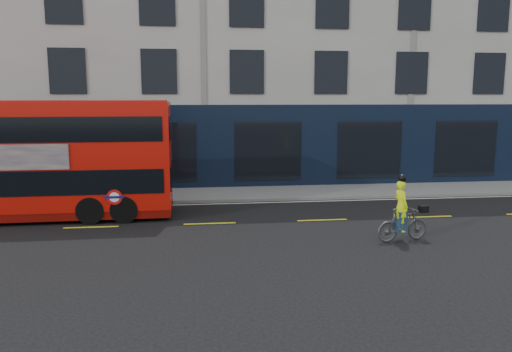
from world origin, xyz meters
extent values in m
plane|color=black|center=(0.00, 0.00, 0.00)|extent=(120.00, 120.00, 0.00)
cube|color=gray|center=(0.00, 6.50, 0.06)|extent=(60.00, 3.00, 0.12)
cube|color=slate|center=(0.00, 5.00, 0.07)|extent=(60.00, 0.12, 0.13)
cube|color=#B6B4AC|center=(0.00, 13.00, 7.50)|extent=(50.00, 10.00, 15.00)
cube|color=black|center=(0.00, 7.98, 2.00)|extent=(50.00, 0.08, 4.00)
cube|color=silver|center=(0.00, 4.70, 0.00)|extent=(58.00, 0.10, 0.01)
cube|color=#BF1007|center=(-6.58, 3.02, 2.30)|extent=(10.47, 2.49, 3.75)
cube|color=#5F0803|center=(-6.58, 3.02, 0.28)|extent=(10.47, 2.45, 0.28)
cube|color=black|center=(-6.58, 3.02, 1.47)|extent=(10.05, 2.53, 0.85)
cube|color=black|center=(-6.58, 3.02, 3.27)|extent=(10.05, 2.53, 0.85)
cube|color=#9E120B|center=(-6.58, 3.02, 4.19)|extent=(10.26, 2.40, 0.08)
cube|color=black|center=(-1.34, 3.08, 1.47)|extent=(0.06, 2.14, 0.85)
cube|color=black|center=(-1.34, 3.08, 3.27)|extent=(0.06, 2.14, 0.85)
cylinder|color=red|center=(-3.24, 1.84, 0.95)|extent=(0.53, 0.03, 0.53)
cylinder|color=white|center=(-3.24, 1.83, 0.95)|extent=(0.34, 0.02, 0.34)
cube|color=#0C1459|center=(-3.24, 1.83, 0.95)|extent=(0.66, 0.03, 0.09)
cylinder|color=black|center=(-2.97, 3.06, 0.47)|extent=(0.98, 2.43, 0.95)
cylinder|color=black|center=(-4.11, 3.04, 0.47)|extent=(0.98, 2.43, 0.95)
imported|color=#46484B|center=(5.76, -1.37, 0.52)|extent=(1.78, 0.80, 1.03)
imported|color=#C0E10C|center=(5.66, -1.38, 1.10)|extent=(0.47, 0.62, 1.54)
cube|color=black|center=(6.47, -1.23, 0.95)|extent=(0.30, 0.25, 0.21)
cube|color=#1D344E|center=(5.66, -1.38, 0.61)|extent=(0.35, 0.41, 0.66)
sphere|color=black|center=(5.66, -1.38, 1.95)|extent=(0.25, 0.25, 0.25)
camera|label=1|loc=(-0.49, -15.42, 4.33)|focal=35.00mm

